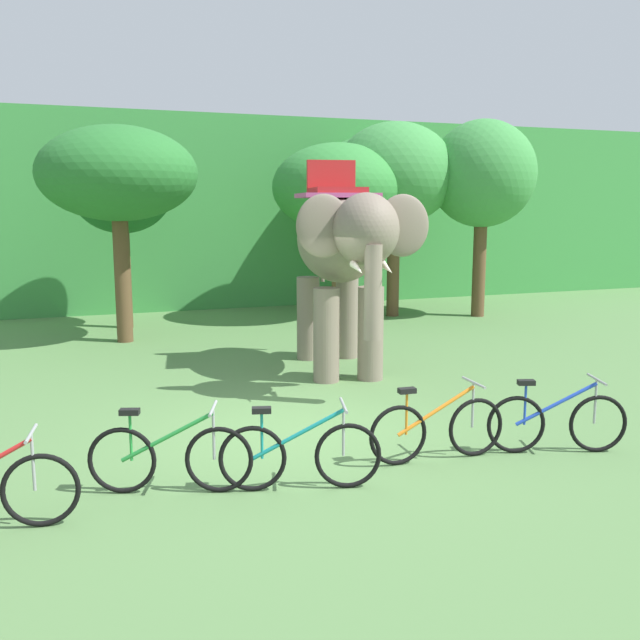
{
  "coord_description": "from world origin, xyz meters",
  "views": [
    {
      "loc": [
        -2.66,
        -8.44,
        2.95
      ],
      "look_at": [
        0.8,
        1.0,
        1.3
      ],
      "focal_mm": 39.14,
      "sensor_mm": 36.0,
      "label": 1
    }
  ],
  "objects_px": {
    "bike_blue": "(557,422)",
    "tree_center_right": "(122,192)",
    "tree_center_left": "(395,175)",
    "bike_teal": "(300,454)",
    "tree_far_right": "(337,188)",
    "tree_left": "(483,175)",
    "bike_green": "(170,457)",
    "tree_far_left": "(118,175)",
    "tree_center": "(374,183)",
    "elephant": "(342,249)",
    "bike_orange": "(437,429)"
  },
  "relations": [
    {
      "from": "tree_center",
      "to": "tree_left",
      "type": "bearing_deg",
      "value": -52.11
    },
    {
      "from": "bike_teal",
      "to": "bike_orange",
      "type": "bearing_deg",
      "value": 8.21
    },
    {
      "from": "bike_teal",
      "to": "bike_blue",
      "type": "xyz_separation_m",
      "value": [
        3.26,
        -0.01,
        0.0
      ]
    },
    {
      "from": "tree_center_left",
      "to": "tree_center",
      "type": "xyz_separation_m",
      "value": [
        0.17,
        1.68,
        -0.17
      ]
    },
    {
      "from": "elephant",
      "to": "tree_center_right",
      "type": "bearing_deg",
      "value": 117.38
    },
    {
      "from": "tree_far_right",
      "to": "tree_left",
      "type": "relative_size",
      "value": 0.87
    },
    {
      "from": "bike_orange",
      "to": "bike_teal",
      "type": "bearing_deg",
      "value": -171.79
    },
    {
      "from": "bike_orange",
      "to": "bike_blue",
      "type": "height_order",
      "value": "same"
    },
    {
      "from": "tree_center_left",
      "to": "tree_left",
      "type": "distance_m",
      "value": 2.3
    },
    {
      "from": "tree_far_right",
      "to": "elephant",
      "type": "height_order",
      "value": "tree_far_right"
    },
    {
      "from": "tree_center",
      "to": "bike_orange",
      "type": "relative_size",
      "value": 2.89
    },
    {
      "from": "bike_teal",
      "to": "bike_orange",
      "type": "height_order",
      "value": "same"
    },
    {
      "from": "tree_center_left",
      "to": "tree_center",
      "type": "bearing_deg",
      "value": 84.3
    },
    {
      "from": "tree_center_right",
      "to": "bike_blue",
      "type": "height_order",
      "value": "tree_center_right"
    },
    {
      "from": "tree_center",
      "to": "tree_center_left",
      "type": "bearing_deg",
      "value": -95.7
    },
    {
      "from": "tree_far_right",
      "to": "bike_blue",
      "type": "bearing_deg",
      "value": -96.54
    },
    {
      "from": "tree_far_left",
      "to": "tree_center_right",
      "type": "height_order",
      "value": "tree_far_left"
    },
    {
      "from": "tree_far_right",
      "to": "bike_green",
      "type": "xyz_separation_m",
      "value": [
        -5.71,
        -9.77,
        -3.01
      ]
    },
    {
      "from": "tree_far_left",
      "to": "bike_blue",
      "type": "relative_size",
      "value": 2.82
    },
    {
      "from": "tree_center",
      "to": "elephant",
      "type": "relative_size",
      "value": 1.17
    },
    {
      "from": "bike_blue",
      "to": "tree_center_right",
      "type": "bearing_deg",
      "value": 110.66
    },
    {
      "from": "tree_far_left",
      "to": "tree_far_right",
      "type": "height_order",
      "value": "tree_far_left"
    },
    {
      "from": "tree_center_right",
      "to": "bike_teal",
      "type": "xyz_separation_m",
      "value": [
        0.83,
        -10.84,
        -2.89
      ]
    },
    {
      "from": "tree_center_left",
      "to": "tree_left",
      "type": "bearing_deg",
      "value": -21.68
    },
    {
      "from": "bike_orange",
      "to": "bike_blue",
      "type": "xyz_separation_m",
      "value": [
        1.48,
        -0.26,
        0.0
      ]
    },
    {
      "from": "tree_center_left",
      "to": "bike_orange",
      "type": "bearing_deg",
      "value": -113.3
    },
    {
      "from": "tree_far_right",
      "to": "tree_center_right",
      "type": "bearing_deg",
      "value": 172.63
    },
    {
      "from": "tree_center_right",
      "to": "bike_teal",
      "type": "height_order",
      "value": "tree_center_right"
    },
    {
      "from": "elephant",
      "to": "bike_blue",
      "type": "height_order",
      "value": "elephant"
    },
    {
      "from": "bike_green",
      "to": "bike_teal",
      "type": "xyz_separation_m",
      "value": [
        1.29,
        -0.38,
        0.0
      ]
    },
    {
      "from": "tree_left",
      "to": "elephant",
      "type": "height_order",
      "value": "tree_left"
    },
    {
      "from": "elephant",
      "to": "bike_green",
      "type": "bearing_deg",
      "value": -130.16
    },
    {
      "from": "tree_left",
      "to": "bike_blue",
      "type": "xyz_separation_m",
      "value": [
        -4.97,
        -9.44,
        -3.36
      ]
    },
    {
      "from": "tree_far_right",
      "to": "bike_green",
      "type": "bearing_deg",
      "value": -120.3
    },
    {
      "from": "elephant",
      "to": "tree_far_left",
      "type": "bearing_deg",
      "value": 128.11
    },
    {
      "from": "tree_left",
      "to": "bike_orange",
      "type": "bearing_deg",
      "value": -125.12
    },
    {
      "from": "tree_far_right",
      "to": "tree_left",
      "type": "distance_m",
      "value": 3.89
    },
    {
      "from": "elephant",
      "to": "tree_far_right",
      "type": "bearing_deg",
      "value": 69.21
    },
    {
      "from": "tree_center_left",
      "to": "bike_blue",
      "type": "bearing_deg",
      "value": -105.4
    },
    {
      "from": "tree_far_right",
      "to": "bike_teal",
      "type": "bearing_deg",
      "value": -113.53
    },
    {
      "from": "bike_green",
      "to": "bike_blue",
      "type": "relative_size",
      "value": 1.0
    },
    {
      "from": "tree_center",
      "to": "bike_blue",
      "type": "relative_size",
      "value": 3.01
    },
    {
      "from": "tree_center_right",
      "to": "tree_center_left",
      "type": "height_order",
      "value": "tree_center_left"
    },
    {
      "from": "tree_far_right",
      "to": "bike_teal",
      "type": "distance_m",
      "value": 11.48
    },
    {
      "from": "tree_far_left",
      "to": "tree_left",
      "type": "height_order",
      "value": "tree_left"
    },
    {
      "from": "elephant",
      "to": "bike_blue",
      "type": "xyz_separation_m",
      "value": [
        0.91,
        -4.7,
        -1.82
      ]
    },
    {
      "from": "bike_green",
      "to": "bike_orange",
      "type": "relative_size",
      "value": 0.96
    },
    {
      "from": "tree_far_right",
      "to": "bike_blue",
      "type": "distance_m",
      "value": 10.66
    },
    {
      "from": "tree_left",
      "to": "bike_green",
      "type": "relative_size",
      "value": 3.17
    },
    {
      "from": "bike_green",
      "to": "bike_blue",
      "type": "bearing_deg",
      "value": -4.92
    }
  ]
}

